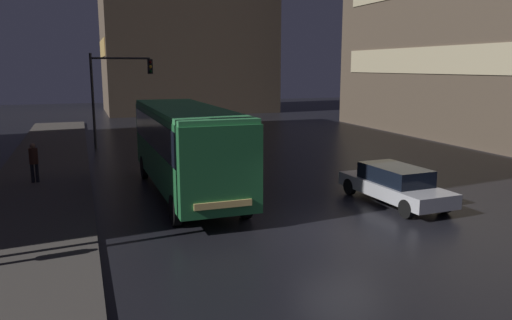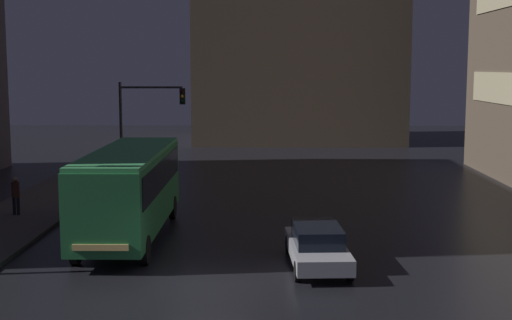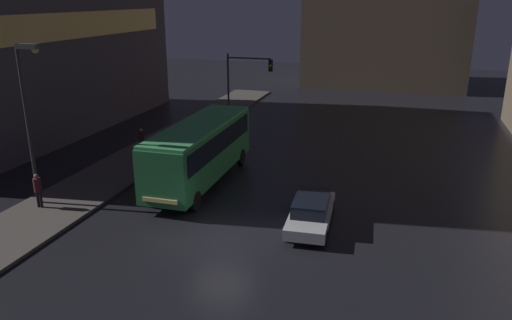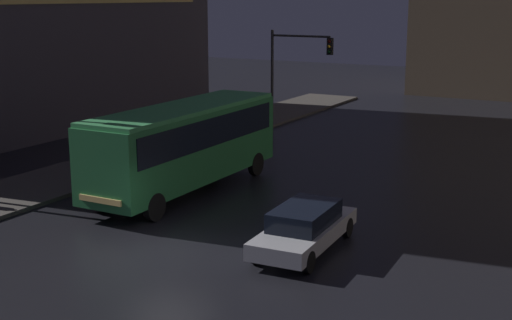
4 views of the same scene
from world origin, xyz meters
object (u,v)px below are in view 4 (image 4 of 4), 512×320
Objects in this scene: car_taxi at (305,227)px; bus_near at (185,140)px; pedestrian_mid at (130,135)px; traffic_light_main at (294,63)px.

bus_near is at bearing -31.43° from car_taxi.
pedestrian_mid is (-12.70, 7.37, 0.41)m from car_taxi.
car_taxi is at bearing 151.28° from bus_near.
traffic_light_main reaches higher than bus_near.
car_taxi is 0.85× the size of traffic_light_main.
pedestrian_mid is at bearing -32.93° from bus_near.
traffic_light_main is (-8.62, 16.74, 3.23)m from car_taxi.
traffic_light_main reaches higher than car_taxi.
traffic_light_main is at bearing -66.01° from car_taxi.
bus_near is 2.10× the size of car_taxi.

